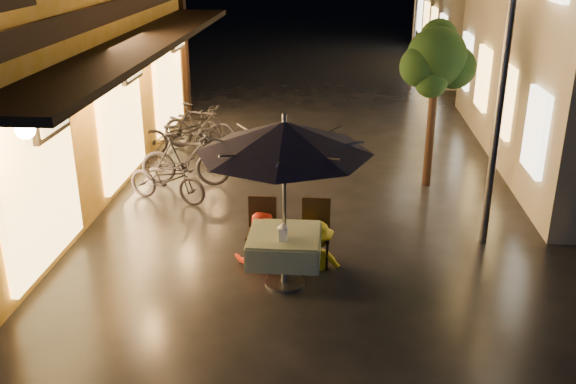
# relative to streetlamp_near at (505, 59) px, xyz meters

# --- Properties ---
(ground) EXTENTS (90.00, 90.00, 0.00)m
(ground) POSITION_rel_streetlamp_near_xyz_m (-3.00, -2.00, -2.92)
(ground) COLOR black
(ground) RESTS_ON ground
(street_tree) EXTENTS (1.43, 1.20, 3.15)m
(street_tree) POSITION_rel_streetlamp_near_xyz_m (-0.59, 2.51, -0.50)
(street_tree) COLOR black
(street_tree) RESTS_ON ground
(streetlamp_near) EXTENTS (0.36, 0.36, 4.23)m
(streetlamp_near) POSITION_rel_streetlamp_near_xyz_m (0.00, 0.00, 0.00)
(streetlamp_near) COLOR #59595E
(streetlamp_near) RESTS_ON ground
(cafe_table) EXTENTS (0.99, 0.99, 0.78)m
(cafe_table) POSITION_rel_streetlamp_near_xyz_m (-3.04, -1.57, -2.33)
(cafe_table) COLOR #59595E
(cafe_table) RESTS_ON ground
(patio_umbrella) EXTENTS (2.33, 2.33, 2.46)m
(patio_umbrella) POSITION_rel_streetlamp_near_xyz_m (-3.04, -1.57, -0.77)
(patio_umbrella) COLOR #59595E
(patio_umbrella) RESTS_ON ground
(cafe_chair_left) EXTENTS (0.42, 0.42, 0.97)m
(cafe_chair_left) POSITION_rel_streetlamp_near_xyz_m (-3.44, -0.84, -2.38)
(cafe_chair_left) COLOR black
(cafe_chair_left) RESTS_ON ground
(cafe_chair_right) EXTENTS (0.42, 0.42, 0.97)m
(cafe_chair_right) POSITION_rel_streetlamp_near_xyz_m (-2.64, -0.84, -2.38)
(cafe_chair_right) COLOR black
(cafe_chair_right) RESTS_ON ground
(table_lantern) EXTENTS (0.16, 0.16, 0.25)m
(table_lantern) POSITION_rel_streetlamp_near_xyz_m (-3.04, -1.78, -2.00)
(table_lantern) COLOR white
(table_lantern) RESTS_ON cafe_table
(person_orange) EXTENTS (0.80, 0.63, 1.60)m
(person_orange) POSITION_rel_streetlamp_near_xyz_m (-3.47, -0.98, -2.12)
(person_orange) COLOR red
(person_orange) RESTS_ON ground
(person_yellow) EXTENTS (0.99, 0.71, 1.39)m
(person_yellow) POSITION_rel_streetlamp_near_xyz_m (-2.62, -1.03, -2.22)
(person_yellow) COLOR yellow
(person_yellow) RESTS_ON ground
(bicycle_0) EXTENTS (1.68, 1.03, 0.83)m
(bicycle_0) POSITION_rel_streetlamp_near_xyz_m (-5.44, 1.29, -2.50)
(bicycle_0) COLOR #222128
(bicycle_0) RESTS_ON ground
(bicycle_1) EXTENTS (1.75, 0.51, 1.05)m
(bicycle_1) POSITION_rel_streetlamp_near_xyz_m (-5.30, 2.13, -2.39)
(bicycle_1) COLOR black
(bicycle_1) RESTS_ON ground
(bicycle_2) EXTENTS (1.88, 0.98, 0.94)m
(bicycle_2) POSITION_rel_streetlamp_near_xyz_m (-5.82, 3.97, -2.45)
(bicycle_2) COLOR black
(bicycle_2) RESTS_ON ground
(bicycle_3) EXTENTS (1.87, 0.93, 1.08)m
(bicycle_3) POSITION_rel_streetlamp_near_xyz_m (-5.48, 4.35, -2.38)
(bicycle_3) COLOR black
(bicycle_3) RESTS_ON ground
(bicycle_4) EXTENTS (1.69, 1.07, 0.84)m
(bicycle_4) POSITION_rel_streetlamp_near_xyz_m (-5.82, 5.03, -2.50)
(bicycle_4) COLOR black
(bicycle_4) RESTS_ON ground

